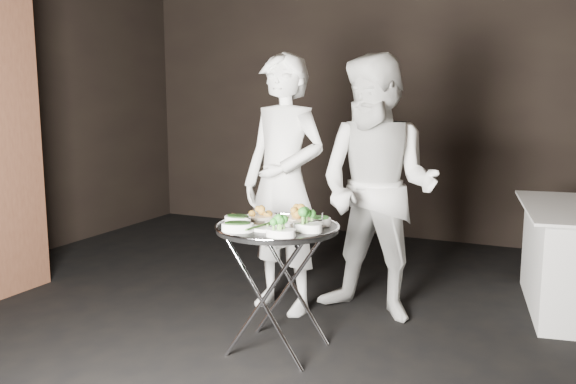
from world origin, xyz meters
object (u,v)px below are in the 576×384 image
at_px(serving_tray, 277,227).
at_px(waiter_right, 377,188).
at_px(waiter_left, 284,184).
at_px(tray_stand, 277,283).

relative_size(serving_tray, waiter_right, 0.41).
distance_m(waiter_left, waiter_right, 0.65).
relative_size(serving_tray, waiter_left, 0.40).
bearing_deg(waiter_left, waiter_right, 24.55).
bearing_deg(tray_stand, serving_tray, 180.00).
height_order(tray_stand, waiter_right, waiter_right).
distance_m(serving_tray, waiter_right, 0.90).
bearing_deg(waiter_right, waiter_left, -160.07).
distance_m(tray_stand, serving_tray, 0.34).
xyz_separation_m(waiter_left, waiter_right, (0.64, 0.13, -0.01)).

